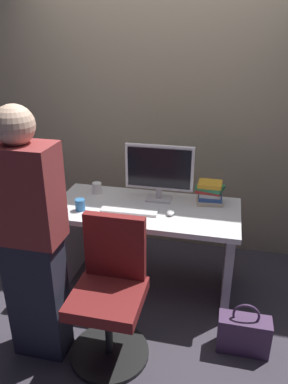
# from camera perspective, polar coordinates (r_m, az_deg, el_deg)

# --- Properties ---
(ground_plane) EXTENTS (9.00, 9.00, 0.00)m
(ground_plane) POSITION_cam_1_polar(r_m,az_deg,el_deg) (3.26, 0.20, -13.89)
(ground_plane) COLOR #3D3842
(wall_back) EXTENTS (6.40, 0.10, 3.00)m
(wall_back) POSITION_cam_1_polar(r_m,az_deg,el_deg) (3.41, 3.35, 15.39)
(wall_back) COLOR tan
(wall_back) RESTS_ON ground
(desk) EXTENTS (1.44, 0.68, 0.72)m
(desk) POSITION_cam_1_polar(r_m,az_deg,el_deg) (2.98, 0.22, -6.19)
(desk) COLOR white
(desk) RESTS_ON ground
(office_chair) EXTENTS (0.52, 0.52, 0.94)m
(office_chair) POSITION_cam_1_polar(r_m,az_deg,el_deg) (2.46, -5.20, -15.68)
(office_chair) COLOR black
(office_chair) RESTS_ON ground
(person_at_desk) EXTENTS (0.40, 0.24, 1.64)m
(person_at_desk) POSITION_cam_1_polar(r_m,az_deg,el_deg) (2.32, -17.03, -7.07)
(person_at_desk) COLOR #262838
(person_at_desk) RESTS_ON ground
(monitor) EXTENTS (0.54, 0.14, 0.46)m
(monitor) POSITION_cam_1_polar(r_m,az_deg,el_deg) (2.91, 2.34, 3.39)
(monitor) COLOR silver
(monitor) RESTS_ON desk
(keyboard) EXTENTS (0.43, 0.14, 0.02)m
(keyboard) POSITION_cam_1_polar(r_m,az_deg,el_deg) (2.81, -2.22, -2.80)
(keyboard) COLOR white
(keyboard) RESTS_ON desk
(mouse) EXTENTS (0.06, 0.10, 0.03)m
(mouse) POSITION_cam_1_polar(r_m,az_deg,el_deg) (2.77, 4.13, -3.13)
(mouse) COLOR white
(mouse) RESTS_ON desk
(cup_near_keyboard) EXTENTS (0.07, 0.07, 0.09)m
(cup_near_keyboard) POSITION_cam_1_polar(r_m,az_deg,el_deg) (2.86, -9.76, -1.95)
(cup_near_keyboard) COLOR #3372B2
(cup_near_keyboard) RESTS_ON desk
(cup_by_monitor) EXTENTS (0.08, 0.08, 0.09)m
(cup_by_monitor) POSITION_cam_1_polar(r_m,az_deg,el_deg) (3.14, -7.24, 0.61)
(cup_by_monitor) COLOR white
(cup_by_monitor) RESTS_ON desk
(book_stack) EXTENTS (0.23, 0.19, 0.18)m
(book_stack) POSITION_cam_1_polar(r_m,az_deg,el_deg) (2.96, 10.04, -0.07)
(book_stack) COLOR beige
(book_stack) RESTS_ON desk
(handbag) EXTENTS (0.34, 0.14, 0.38)m
(handbag) POSITION_cam_1_polar(r_m,az_deg,el_deg) (2.72, 15.02, -20.23)
(handbag) COLOR #4C3356
(handbag) RESTS_ON ground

